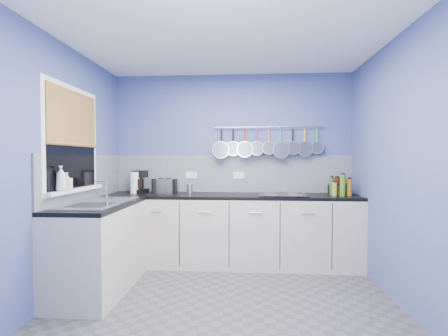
# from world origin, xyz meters

# --- Properties ---
(floor) EXTENTS (3.20, 3.00, 0.02)m
(floor) POSITION_xyz_m (0.00, 0.00, -0.01)
(floor) COLOR #47474C
(floor) RESTS_ON ground
(ceiling) EXTENTS (3.20, 3.00, 0.02)m
(ceiling) POSITION_xyz_m (0.00, 0.00, 2.51)
(ceiling) COLOR white
(ceiling) RESTS_ON ground
(wall_back) EXTENTS (3.20, 0.02, 2.50)m
(wall_back) POSITION_xyz_m (0.00, 1.51, 1.25)
(wall_back) COLOR #414F8B
(wall_back) RESTS_ON ground
(wall_front) EXTENTS (3.20, 0.02, 2.50)m
(wall_front) POSITION_xyz_m (0.00, -1.51, 1.25)
(wall_front) COLOR #414F8B
(wall_front) RESTS_ON ground
(wall_left) EXTENTS (0.02, 3.00, 2.50)m
(wall_left) POSITION_xyz_m (-1.61, 0.00, 1.25)
(wall_left) COLOR #414F8B
(wall_left) RESTS_ON ground
(wall_right) EXTENTS (0.02, 3.00, 2.50)m
(wall_right) POSITION_xyz_m (1.61, 0.00, 1.25)
(wall_right) COLOR #414F8B
(wall_right) RESTS_ON ground
(backsplash_back) EXTENTS (3.20, 0.02, 0.50)m
(backsplash_back) POSITION_xyz_m (0.00, 1.49, 1.15)
(backsplash_back) COLOR #9598A7
(backsplash_back) RESTS_ON wall_back
(backsplash_left) EXTENTS (0.02, 1.80, 0.50)m
(backsplash_left) POSITION_xyz_m (-1.59, 0.60, 1.15)
(backsplash_left) COLOR #9598A7
(backsplash_left) RESTS_ON wall_left
(cabinet_run_back) EXTENTS (3.20, 0.60, 0.86)m
(cabinet_run_back) POSITION_xyz_m (0.00, 1.20, 0.43)
(cabinet_run_back) COLOR #B8B1A4
(cabinet_run_back) RESTS_ON ground
(worktop_back) EXTENTS (3.20, 0.60, 0.04)m
(worktop_back) POSITION_xyz_m (0.00, 1.20, 0.88)
(worktop_back) COLOR black
(worktop_back) RESTS_ON cabinet_run_back
(cabinet_run_left) EXTENTS (0.60, 1.20, 0.86)m
(cabinet_run_left) POSITION_xyz_m (-1.30, 0.30, 0.43)
(cabinet_run_left) COLOR #B8B1A4
(cabinet_run_left) RESTS_ON ground
(worktop_left) EXTENTS (0.60, 1.20, 0.04)m
(worktop_left) POSITION_xyz_m (-1.30, 0.30, 0.88)
(worktop_left) COLOR black
(worktop_left) RESTS_ON cabinet_run_left
(window_frame) EXTENTS (0.01, 1.00, 1.10)m
(window_frame) POSITION_xyz_m (-1.58, 0.30, 1.55)
(window_frame) COLOR white
(window_frame) RESTS_ON wall_left
(window_glass) EXTENTS (0.01, 0.90, 1.00)m
(window_glass) POSITION_xyz_m (-1.57, 0.30, 1.55)
(window_glass) COLOR black
(window_glass) RESTS_ON wall_left
(bamboo_blind) EXTENTS (0.01, 0.90, 0.55)m
(bamboo_blind) POSITION_xyz_m (-1.56, 0.30, 1.77)
(bamboo_blind) COLOR olive
(bamboo_blind) RESTS_ON wall_left
(window_sill) EXTENTS (0.10, 0.98, 0.03)m
(window_sill) POSITION_xyz_m (-1.55, 0.30, 1.04)
(window_sill) COLOR white
(window_sill) RESTS_ON wall_left
(sink_unit) EXTENTS (0.50, 0.95, 0.01)m
(sink_unit) POSITION_xyz_m (-1.30, 0.30, 0.90)
(sink_unit) COLOR silver
(sink_unit) RESTS_ON worktop_left
(mixer_tap) EXTENTS (0.12, 0.08, 0.26)m
(mixer_tap) POSITION_xyz_m (-1.14, 0.12, 1.03)
(mixer_tap) COLOR silver
(mixer_tap) RESTS_ON worktop_left
(socket_left) EXTENTS (0.15, 0.01, 0.09)m
(socket_left) POSITION_xyz_m (-0.55, 1.48, 1.13)
(socket_left) COLOR white
(socket_left) RESTS_ON backsplash_back
(socket_right) EXTENTS (0.15, 0.01, 0.09)m
(socket_right) POSITION_xyz_m (0.10, 1.48, 1.13)
(socket_right) COLOR white
(socket_right) RESTS_ON backsplash_back
(pot_rail) EXTENTS (1.45, 0.02, 0.02)m
(pot_rail) POSITION_xyz_m (0.50, 1.45, 1.78)
(pot_rail) COLOR silver
(pot_rail) RESTS_ON wall_back
(soap_bottle_a) EXTENTS (0.11, 0.11, 0.24)m
(soap_bottle_a) POSITION_xyz_m (-1.53, 0.01, 1.17)
(soap_bottle_a) COLOR white
(soap_bottle_a) RESTS_ON window_sill
(soap_bottle_b) EXTENTS (0.09, 0.09, 0.17)m
(soap_bottle_b) POSITION_xyz_m (-1.53, 0.11, 1.14)
(soap_bottle_b) COLOR white
(soap_bottle_b) RESTS_ON window_sill
(paper_towel) EXTENTS (0.13, 0.13, 0.28)m
(paper_towel) POSITION_xyz_m (-1.26, 1.24, 1.04)
(paper_towel) COLOR white
(paper_towel) RESTS_ON worktop_back
(coffee_maker) EXTENTS (0.22, 0.23, 0.30)m
(coffee_maker) POSITION_xyz_m (-1.22, 1.28, 1.05)
(coffee_maker) COLOR black
(coffee_maker) RESTS_ON worktop_back
(toaster) EXTENTS (0.34, 0.26, 0.19)m
(toaster) POSITION_xyz_m (-0.87, 1.28, 1.00)
(toaster) COLOR silver
(toaster) RESTS_ON worktop_back
(canister) EXTENTS (0.09, 0.09, 0.12)m
(canister) POSITION_xyz_m (-0.55, 1.34, 0.96)
(canister) COLOR silver
(canister) RESTS_ON worktop_back
(hob) EXTENTS (0.58, 0.51, 0.01)m
(hob) POSITION_xyz_m (0.65, 1.18, 0.91)
(hob) COLOR black
(hob) RESTS_ON worktop_back
(pan_0) EXTENTS (0.23, 0.12, 0.42)m
(pan_0) POSITION_xyz_m (-0.13, 1.44, 1.57)
(pan_0) COLOR silver
(pan_0) RESTS_ON pot_rail
(pan_1) EXTENTS (0.19, 0.05, 0.38)m
(pan_1) POSITION_xyz_m (0.02, 1.44, 1.59)
(pan_1) COLOR silver
(pan_1) RESTS_ON pot_rail
(pan_2) EXTENTS (0.22, 0.12, 0.41)m
(pan_2) POSITION_xyz_m (0.18, 1.44, 1.58)
(pan_2) COLOR silver
(pan_2) RESTS_ON pot_rail
(pan_3) EXTENTS (0.19, 0.10, 0.38)m
(pan_3) POSITION_xyz_m (0.34, 1.44, 1.59)
(pan_3) COLOR silver
(pan_3) RESTS_ON pot_rail
(pan_4) EXTENTS (0.18, 0.10, 0.37)m
(pan_4) POSITION_xyz_m (0.50, 1.44, 1.59)
(pan_4) COLOR silver
(pan_4) RESTS_ON pot_rail
(pan_5) EXTENTS (0.23, 0.11, 0.42)m
(pan_5) POSITION_xyz_m (0.66, 1.44, 1.57)
(pan_5) COLOR silver
(pan_5) RESTS_ON pot_rail
(pan_6) EXTENTS (0.18, 0.09, 0.37)m
(pan_6) POSITION_xyz_m (0.82, 1.44, 1.59)
(pan_6) COLOR silver
(pan_6) RESTS_ON pot_rail
(pan_7) EXTENTS (0.21, 0.07, 0.40)m
(pan_7) POSITION_xyz_m (0.98, 1.44, 1.58)
(pan_7) COLOR silver
(pan_7) RESTS_ON pot_rail
(pan_8) EXTENTS (0.17, 0.05, 0.36)m
(pan_8) POSITION_xyz_m (1.14, 1.44, 1.60)
(pan_8) COLOR silver
(pan_8) RESTS_ON pot_rail
(condiment_0) EXTENTS (0.07, 0.07, 0.18)m
(condiment_0) POSITION_xyz_m (1.45, 1.32, 0.99)
(condiment_0) COLOR brown
(condiment_0) RESTS_ON worktop_back
(condiment_1) EXTENTS (0.07, 0.07, 0.21)m
(condiment_1) POSITION_xyz_m (1.37, 1.32, 1.01)
(condiment_1) COLOR #4C190C
(condiment_1) RESTS_ON worktop_back
(condiment_2) EXTENTS (0.07, 0.07, 0.12)m
(condiment_2) POSITION_xyz_m (1.28, 1.33, 0.96)
(condiment_2) COLOR black
(condiment_2) RESTS_ON worktop_back
(condiment_3) EXTENTS (0.06, 0.06, 0.12)m
(condiment_3) POSITION_xyz_m (1.47, 1.23, 0.96)
(condiment_3) COLOR black
(condiment_3) RESTS_ON worktop_back
(condiment_4) EXTENTS (0.06, 0.06, 0.12)m
(condiment_4) POSITION_xyz_m (1.35, 1.20, 0.96)
(condiment_4) COLOR brown
(condiment_4) RESTS_ON worktop_back
(condiment_5) EXTENTS (0.05, 0.05, 0.22)m
(condiment_5) POSITION_xyz_m (1.27, 1.21, 1.01)
(condiment_5) COLOR #265919
(condiment_5) RESTS_ON worktop_back
(condiment_6) EXTENTS (0.07, 0.07, 0.21)m
(condiment_6) POSITION_xyz_m (1.46, 1.13, 1.00)
(condiment_6) COLOR #8C5914
(condiment_6) RESTS_ON worktop_back
(condiment_7) EXTENTS (0.07, 0.07, 0.26)m
(condiment_7) POSITION_xyz_m (1.38, 1.11, 1.03)
(condiment_7) COLOR #3F721E
(condiment_7) RESTS_ON worktop_back
(condiment_8) EXTENTS (0.06, 0.06, 0.17)m
(condiment_8) POSITION_xyz_m (1.28, 1.13, 0.98)
(condiment_8) COLOR olive
(condiment_8) RESTS_ON worktop_back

